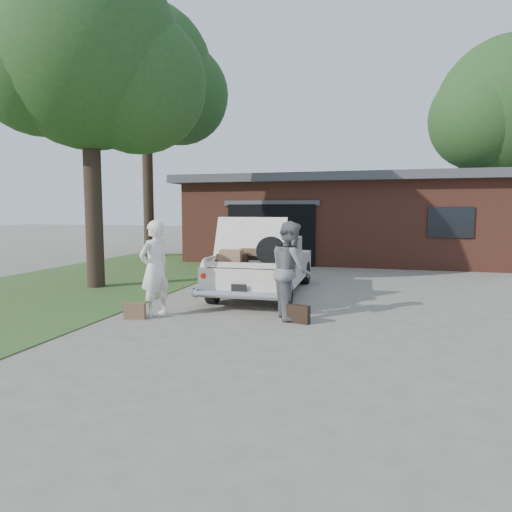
# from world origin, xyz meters

# --- Properties ---
(ground) EXTENTS (90.00, 90.00, 0.00)m
(ground) POSITION_xyz_m (0.00, 0.00, 0.00)
(ground) COLOR gray
(ground) RESTS_ON ground
(grass_strip) EXTENTS (6.00, 16.00, 0.02)m
(grass_strip) POSITION_xyz_m (-5.50, 3.00, 0.01)
(grass_strip) COLOR #2D4C1E
(grass_strip) RESTS_ON ground
(house) EXTENTS (12.80, 7.80, 3.30)m
(house) POSITION_xyz_m (0.98, 11.47, 1.67)
(house) COLOR brown
(house) RESTS_ON ground
(tree_left) EXTENTS (5.38, 4.68, 8.19)m
(tree_left) POSITION_xyz_m (-4.67, 2.16, 5.59)
(tree_left) COLOR #38281E
(tree_left) RESTS_ON ground
(tree_back) EXTENTS (6.35, 5.52, 10.46)m
(tree_back) POSITION_xyz_m (-7.19, 9.60, 7.36)
(tree_back) COLOR #38281E
(tree_back) RESTS_ON ground
(tree_right) EXTENTS (7.39, 6.43, 9.66)m
(tree_right) POSITION_xyz_m (7.82, 15.17, 6.17)
(tree_right) COLOR #38281E
(tree_right) RESTS_ON ground
(sedan) EXTENTS (1.98, 4.71, 1.85)m
(sedan) POSITION_xyz_m (-0.35, 2.58, 0.68)
(sedan) COLOR white
(sedan) RESTS_ON ground
(woman_left) EXTENTS (0.64, 0.77, 1.81)m
(woman_left) POSITION_xyz_m (-1.73, -0.31, 0.91)
(woman_left) COLOR white
(woman_left) RESTS_ON ground
(woman_right) EXTENTS (0.99, 1.08, 1.80)m
(woman_right) POSITION_xyz_m (0.77, 0.21, 0.90)
(woman_right) COLOR slate
(woman_right) RESTS_ON ground
(suitcase_left) EXTENTS (0.41, 0.21, 0.30)m
(suitcase_left) POSITION_xyz_m (-1.97, -0.65, 0.15)
(suitcase_left) COLOR brown
(suitcase_left) RESTS_ON ground
(suitcase_right) EXTENTS (0.44, 0.24, 0.33)m
(suitcase_right) POSITION_xyz_m (0.98, -0.13, 0.16)
(suitcase_right) COLOR black
(suitcase_right) RESTS_ON ground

